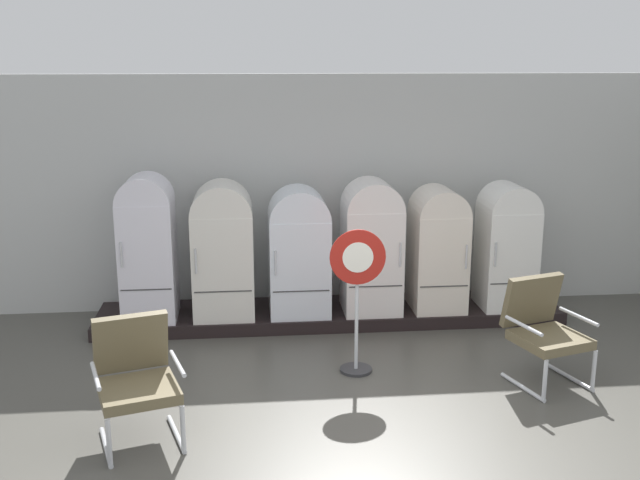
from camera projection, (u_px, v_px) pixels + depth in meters
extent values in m
cube|color=#4A4842|center=(373.00, 453.00, 5.88)|extent=(12.00, 10.00, 0.05)
cube|color=#BCBEBB|center=(325.00, 192.00, 9.06)|extent=(11.76, 0.12, 2.85)
cube|color=#47443F|center=(325.00, 103.00, 8.80)|extent=(11.76, 0.07, 0.06)
cube|color=black|center=(330.00, 314.00, 8.77)|extent=(5.44, 0.95, 0.15)
cube|color=white|center=(148.00, 261.00, 8.27)|extent=(0.59, 0.62, 1.35)
cylinder|color=white|center=(145.00, 202.00, 8.11)|extent=(0.59, 0.61, 0.59)
cube|color=#383838|center=(146.00, 290.00, 8.03)|extent=(0.55, 0.01, 0.01)
cylinder|color=silver|center=(121.00, 255.00, 7.89)|extent=(0.02, 0.02, 0.28)
cube|color=silver|center=(223.00, 264.00, 8.40)|extent=(0.68, 0.68, 1.20)
cylinder|color=silver|center=(222.00, 213.00, 8.25)|extent=(0.68, 0.67, 0.68)
cube|color=#383838|center=(223.00, 292.00, 8.12)|extent=(0.63, 0.01, 0.01)
cylinder|color=silver|center=(196.00, 261.00, 7.99)|extent=(0.02, 0.02, 0.28)
cube|color=white|center=(299.00, 266.00, 8.47)|extent=(0.69, 0.65, 1.12)
cylinder|color=white|center=(299.00, 218.00, 8.34)|extent=(0.69, 0.64, 0.69)
cube|color=#383838|center=(301.00, 291.00, 8.21)|extent=(0.63, 0.01, 0.01)
cylinder|color=silver|center=(275.00, 263.00, 8.09)|extent=(0.02, 0.02, 0.28)
cube|color=white|center=(371.00, 260.00, 8.55)|extent=(0.66, 0.65, 1.22)
cylinder|color=white|center=(372.00, 208.00, 8.40)|extent=(0.66, 0.64, 0.66)
cube|color=#383838|center=(376.00, 286.00, 8.28)|extent=(0.60, 0.01, 0.01)
cylinder|color=silver|center=(400.00, 255.00, 8.21)|extent=(0.02, 0.02, 0.28)
cube|color=silver|center=(437.00, 261.00, 8.64)|extent=(0.60, 0.67, 1.14)
cylinder|color=silver|center=(439.00, 213.00, 8.50)|extent=(0.60, 0.66, 0.60)
cube|color=#383838|center=(444.00, 286.00, 8.36)|extent=(0.55, 0.01, 0.01)
cylinder|color=silver|center=(466.00, 257.00, 8.29)|extent=(0.02, 0.02, 0.28)
cube|color=white|center=(506.00, 258.00, 8.69)|extent=(0.60, 0.62, 1.17)
cylinder|color=white|center=(509.00, 210.00, 8.55)|extent=(0.60, 0.61, 0.60)
cube|color=#383838|center=(514.00, 283.00, 8.44)|extent=(0.56, 0.01, 0.01)
cylinder|color=silver|center=(496.00, 255.00, 8.32)|extent=(0.02, 0.02, 0.28)
cylinder|color=silver|center=(106.00, 447.00, 5.88)|extent=(0.22, 0.62, 0.04)
cylinder|color=silver|center=(109.00, 442.00, 5.57)|extent=(0.05, 0.05, 0.39)
cylinder|color=silver|center=(176.00, 434.00, 6.09)|extent=(0.22, 0.62, 0.04)
cylinder|color=silver|center=(183.00, 429.00, 5.78)|extent=(0.05, 0.05, 0.39)
cube|color=brown|center=(139.00, 391.00, 5.88)|extent=(0.74, 0.72, 0.09)
cube|color=brown|center=(131.00, 342.00, 6.08)|extent=(0.63, 0.34, 0.51)
cylinder|color=silver|center=(96.00, 376.00, 5.72)|extent=(0.18, 0.51, 0.04)
cylinder|color=silver|center=(177.00, 363.00, 5.95)|extent=(0.18, 0.51, 0.04)
cylinder|color=silver|center=(523.00, 387.00, 6.95)|extent=(0.22, 0.62, 0.04)
cylinder|color=silver|center=(545.00, 380.00, 6.64)|extent=(0.05, 0.05, 0.39)
cylinder|color=silver|center=(570.00, 377.00, 7.16)|extent=(0.22, 0.62, 0.04)
cylinder|color=silver|center=(594.00, 370.00, 6.85)|extent=(0.05, 0.05, 0.39)
cube|color=brown|center=(550.00, 340.00, 6.95)|extent=(0.74, 0.73, 0.09)
cube|color=brown|center=(532.00, 300.00, 7.15)|extent=(0.63, 0.34, 0.51)
cylinder|color=silver|center=(524.00, 326.00, 6.78)|extent=(0.19, 0.50, 0.04)
cylinder|color=silver|center=(579.00, 317.00, 7.02)|extent=(0.19, 0.50, 0.04)
cylinder|color=#2D2D30|center=(356.00, 370.00, 7.35)|extent=(0.32, 0.32, 0.03)
cylinder|color=silver|center=(357.00, 313.00, 7.21)|extent=(0.04, 0.04, 1.15)
cylinder|color=#A51E17|center=(358.00, 257.00, 7.04)|extent=(0.54, 0.02, 0.54)
cylinder|color=white|center=(358.00, 258.00, 7.03)|extent=(0.30, 0.00, 0.30)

